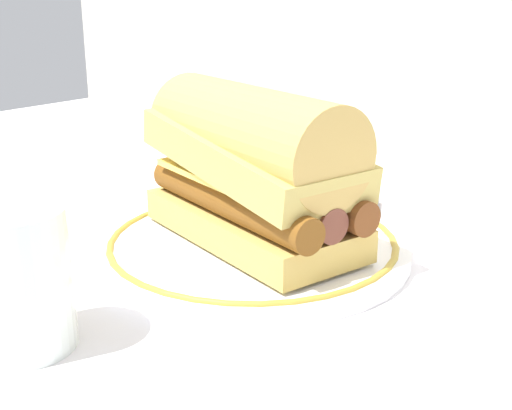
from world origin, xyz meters
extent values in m
plane|color=white|center=(0.00, 0.00, 0.00)|extent=(1.50, 1.50, 0.00)
cylinder|color=white|center=(0.00, 0.01, 0.01)|extent=(0.27, 0.27, 0.01)
torus|color=#B29333|center=(0.00, 0.01, 0.01)|extent=(0.25, 0.25, 0.01)
cube|color=tan|center=(0.00, 0.01, 0.03)|extent=(0.21, 0.13, 0.03)
cylinder|color=brown|center=(0.00, -0.02, 0.05)|extent=(0.20, 0.07, 0.03)
cylinder|color=brown|center=(0.00, 0.01, 0.05)|extent=(0.20, 0.07, 0.03)
cylinder|color=brown|center=(0.01, 0.04, 0.05)|extent=(0.20, 0.07, 0.03)
cube|color=#EFC64C|center=(0.00, 0.01, 0.07)|extent=(0.18, 0.12, 0.01)
cube|color=tan|center=(0.00, 0.01, 0.09)|extent=(0.22, 0.13, 0.05)
cylinder|color=tan|center=(0.00, 0.01, 0.10)|extent=(0.21, 0.12, 0.08)
cylinder|color=silver|center=(-0.01, -0.20, 0.05)|extent=(0.07, 0.07, 0.09)
cylinder|color=gold|center=(-0.01, -0.20, 0.02)|extent=(0.06, 0.06, 0.05)
cube|color=silver|center=(-0.03, 0.24, 0.00)|extent=(0.07, 0.10, 0.01)
cube|color=black|center=(0.01, 0.17, 0.01)|extent=(0.04, 0.06, 0.01)
camera|label=1|loc=(0.37, -0.39, 0.23)|focal=48.46mm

